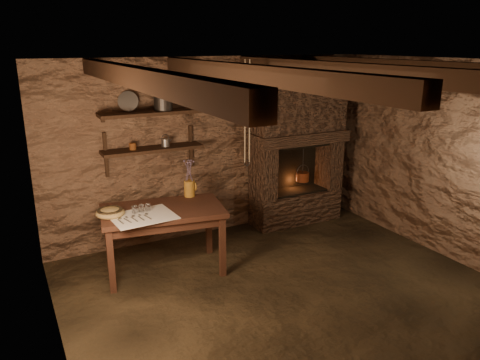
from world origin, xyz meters
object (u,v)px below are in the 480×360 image
stoneware_jug (189,181)px  iron_stockpot (163,103)px  wooden_bowl (110,213)px  work_table (164,238)px  red_pot (303,176)px

stoneware_jug → iron_stockpot: iron_stockpot is taller
stoneware_jug → wooden_bowl: stoneware_jug is taller
stoneware_jug → iron_stockpot: 1.00m
work_table → iron_stockpot: iron_stockpot is taller
work_table → red_pot: (2.32, 0.59, 0.28)m
work_table → wooden_bowl: wooden_bowl is taller
wooden_bowl → red_pot: size_ratio=0.57×
wooden_bowl → iron_stockpot: 1.53m
work_table → stoneware_jug: (0.44, 0.27, 0.55)m
work_table → wooden_bowl: 0.70m
stoneware_jug → wooden_bowl: 1.05m
wooden_bowl → iron_stockpot: (0.88, 0.69, 1.05)m
iron_stockpot → work_table: bearing=-112.9°
wooden_bowl → red_pot: 2.95m
wooden_bowl → work_table: bearing=-2.3°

